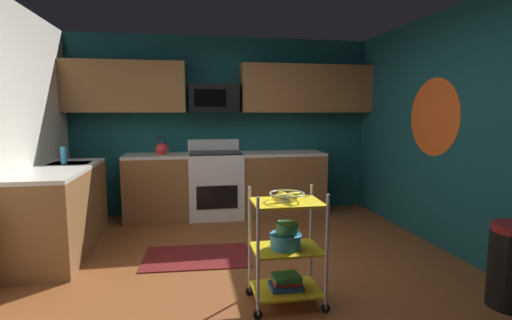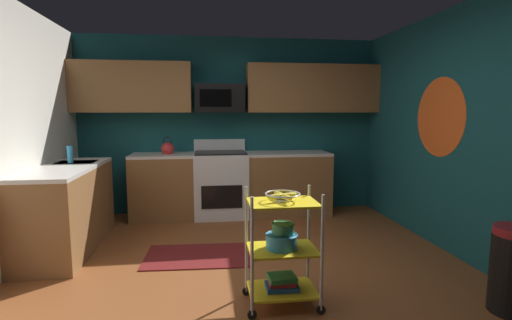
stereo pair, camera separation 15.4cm
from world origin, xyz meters
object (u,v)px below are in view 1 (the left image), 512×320
book_stack (286,282)px  trash_can (512,266)px  fruit_bowl (287,195)px  oven_range (215,184)px  microwave (214,98)px  kettle (162,149)px  dish_soap_bottle (64,155)px  rolling_cart (286,249)px  mixing_bowl_large (286,240)px  mixing_bowl_small (287,227)px

book_stack → trash_can: bearing=-11.5°
fruit_bowl → book_stack: size_ratio=1.07×
oven_range → microwave: 1.23m
oven_range → microwave: (-0.00, 0.10, 1.22)m
oven_range → fruit_bowl: size_ratio=4.04×
kettle → dish_soap_bottle: size_ratio=1.32×
trash_can → microwave: bearing=123.4°
rolling_cart → mixing_bowl_large: (-0.01, 0.00, 0.07)m
microwave → oven_range: bearing=-89.7°
kettle → dish_soap_bottle: kettle is taller
trash_can → rolling_cart: bearing=168.5°
kettle → dish_soap_bottle: 1.33m
book_stack → trash_can: 1.75m
oven_range → trash_can: 3.67m
oven_range → rolling_cart: size_ratio=1.20×
oven_range → trash_can: bearing=-55.8°
oven_range → kettle: 0.90m
microwave → dish_soap_bottle: microwave is taller
mixing_bowl_small → dish_soap_bottle: size_ratio=0.91×
oven_range → book_stack: (0.36, -2.69, -0.30)m
oven_range → rolling_cart: 2.71m
fruit_bowl → mixing_bowl_small: bearing=64.1°
fruit_bowl → mixing_bowl_small: fruit_bowl is taller
oven_range → microwave: bearing=90.3°
microwave → mixing_bowl_small: microwave is taller
rolling_cart → trash_can: size_ratio=1.39×
trash_can → kettle: bearing=132.8°
fruit_bowl → kettle: size_ratio=1.03×
dish_soap_bottle → mixing_bowl_small: bearing=-40.6°
microwave → mixing_bowl_large: microwave is taller
mixing_bowl_small → oven_range: bearing=97.8°
rolling_cart → dish_soap_bottle: bearing=139.1°
rolling_cart → trash_can: (1.71, -0.35, -0.12)m
mixing_bowl_small → book_stack: 0.44m
mixing_bowl_large → kettle: (-1.09, 2.68, 0.48)m
fruit_bowl → kettle: (-1.10, 2.68, 0.12)m
mixing_bowl_large → mixing_bowl_small: bearing=45.7°
mixing_bowl_small → book_stack: bearing=-115.9°
book_stack → mixing_bowl_small: bearing=64.1°
mixing_bowl_small → trash_can: trash_can is taller
dish_soap_bottle → trash_can: dish_soap_bottle is taller
kettle → oven_range: bearing=0.3°
kettle → dish_soap_bottle: (-1.03, -0.84, 0.02)m
fruit_bowl → microwave: bearing=97.3°
mixing_bowl_small → kettle: kettle is taller
oven_range → rolling_cart: bearing=-82.4°
microwave → book_stack: (0.36, -2.79, -1.52)m
microwave → trash_can: microwave is taller
mixing_bowl_large → trash_can: trash_can is taller
oven_range → mixing_bowl_large: oven_range is taller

